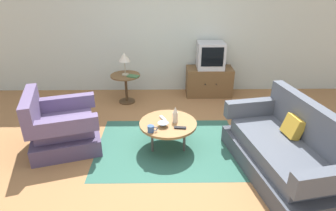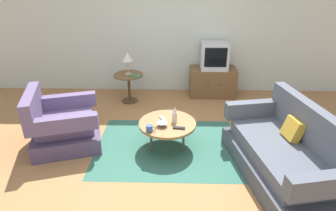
# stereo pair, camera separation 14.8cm
# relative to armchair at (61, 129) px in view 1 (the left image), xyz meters

# --- Properties ---
(ground_plane) EXTENTS (16.00, 16.00, 0.00)m
(ground_plane) POSITION_rel_armchair_xyz_m (1.55, -0.18, -0.29)
(ground_plane) COLOR olive
(back_wall) EXTENTS (9.00, 0.12, 2.70)m
(back_wall) POSITION_rel_armchair_xyz_m (1.55, 2.21, 1.06)
(back_wall) COLOR #B2BCB2
(back_wall) RESTS_ON ground
(area_rug) EXTENTS (2.06, 1.58, 0.00)m
(area_rug) POSITION_rel_armchair_xyz_m (1.53, -0.04, -0.29)
(area_rug) COLOR #2D5B4C
(area_rug) RESTS_ON ground
(armchair) EXTENTS (1.13, 1.11, 0.86)m
(armchair) POSITION_rel_armchair_xyz_m (0.00, 0.00, 0.00)
(armchair) COLOR #4B3E5C
(armchair) RESTS_ON ground
(couch) EXTENTS (1.16, 1.87, 0.91)m
(couch) POSITION_rel_armchair_xyz_m (2.98, -0.63, 0.01)
(couch) COLOR #3E424B
(couch) RESTS_ON ground
(coffee_table) EXTENTS (0.81, 0.81, 0.40)m
(coffee_table) POSITION_rel_armchair_xyz_m (1.53, -0.04, 0.08)
(coffee_table) COLOR olive
(coffee_table) RESTS_ON ground
(side_table) EXTENTS (0.56, 0.56, 0.56)m
(side_table) POSITION_rel_armchair_xyz_m (0.74, 1.53, 0.11)
(side_table) COLOR brown
(side_table) RESTS_ON ground
(tv_stand) EXTENTS (0.91, 0.48, 0.57)m
(tv_stand) POSITION_rel_armchair_xyz_m (2.39, 1.88, -0.01)
(tv_stand) COLOR brown
(tv_stand) RESTS_ON ground
(television) EXTENTS (0.52, 0.45, 0.51)m
(television) POSITION_rel_armchair_xyz_m (2.39, 1.88, 0.53)
(television) COLOR #B7B7BC
(television) RESTS_ON tv_stand
(table_lamp) EXTENTS (0.21, 0.21, 0.42)m
(table_lamp) POSITION_rel_armchair_xyz_m (0.75, 1.53, 0.59)
(table_lamp) COLOR #9E937A
(table_lamp) RESTS_ON side_table
(vase) EXTENTS (0.07, 0.07, 0.24)m
(vase) POSITION_rel_armchair_xyz_m (1.63, -0.03, 0.22)
(vase) COLOR beige
(vase) RESTS_ON coffee_table
(mug) EXTENTS (0.13, 0.09, 0.09)m
(mug) POSITION_rel_armchair_xyz_m (1.30, -0.29, 0.16)
(mug) COLOR #335184
(mug) RESTS_ON coffee_table
(bowl) EXTENTS (0.15, 0.15, 0.06)m
(bowl) POSITION_rel_armchair_xyz_m (1.46, -0.15, 0.14)
(bowl) COLOR slate
(bowl) RESTS_ON coffee_table
(tv_remote_dark) EXTENTS (0.17, 0.07, 0.02)m
(tv_remote_dark) POSITION_rel_armchair_xyz_m (1.69, -0.21, 0.12)
(tv_remote_dark) COLOR black
(tv_remote_dark) RESTS_ON coffee_table
(tv_remote_silver) EXTENTS (0.11, 0.16, 0.02)m
(tv_remote_silver) POSITION_rel_armchair_xyz_m (1.45, 0.07, 0.12)
(tv_remote_silver) COLOR #B2B2B7
(tv_remote_silver) RESTS_ON coffee_table
(book) EXTENTS (0.24, 0.20, 0.02)m
(book) POSITION_rel_armchair_xyz_m (0.90, 1.43, 0.27)
(book) COLOR #3D663D
(book) RESTS_ON side_table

